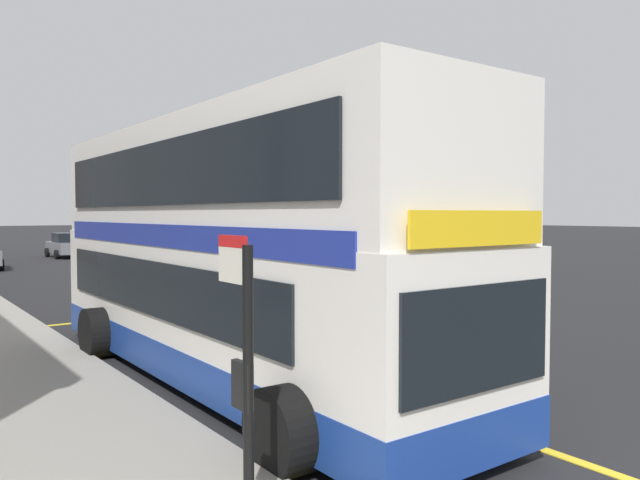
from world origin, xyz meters
The scene contains 5 objects.
ground_plane centered at (0.00, 32.00, 0.00)m, with size 260.00×260.00×0.00m, color black.
double_decker_bus centered at (-2.46, 7.84, 2.06)m, with size 3.25×10.82×4.40m.
bus_bay_markings centered at (-2.40, 7.93, 0.01)m, with size 3.19×14.48×0.01m.
bus_stop_sign centered at (-4.95, 2.84, 1.66)m, with size 0.09×0.51×2.54m.
parked_car_grey_far centered at (2.93, 40.72, 0.80)m, with size 2.09×4.20×1.62m.
Camera 1 is at (-7.40, -1.58, 2.86)m, focal length 34.47 mm.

